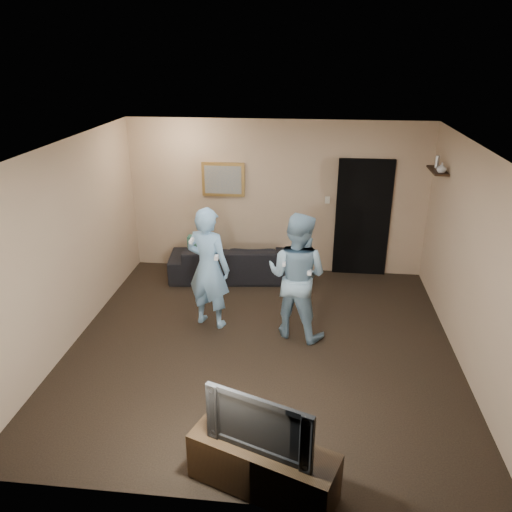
# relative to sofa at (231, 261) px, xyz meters

# --- Properties ---
(ground) EXTENTS (5.00, 5.00, 0.00)m
(ground) POSITION_rel_sofa_xyz_m (0.74, -2.05, -0.30)
(ground) COLOR black
(ground) RESTS_ON ground
(ceiling) EXTENTS (5.00, 5.00, 0.04)m
(ceiling) POSITION_rel_sofa_xyz_m (0.74, -2.05, 2.30)
(ceiling) COLOR silver
(ceiling) RESTS_ON wall_back
(wall_back) EXTENTS (5.00, 0.04, 2.60)m
(wall_back) POSITION_rel_sofa_xyz_m (0.74, 0.45, 1.00)
(wall_back) COLOR tan
(wall_back) RESTS_ON ground
(wall_front) EXTENTS (5.00, 0.04, 2.60)m
(wall_front) POSITION_rel_sofa_xyz_m (0.74, -4.55, 1.00)
(wall_front) COLOR tan
(wall_front) RESTS_ON ground
(wall_left) EXTENTS (0.04, 5.00, 2.60)m
(wall_left) POSITION_rel_sofa_xyz_m (-1.76, -2.05, 1.00)
(wall_left) COLOR tan
(wall_left) RESTS_ON ground
(wall_right) EXTENTS (0.04, 5.00, 2.60)m
(wall_right) POSITION_rel_sofa_xyz_m (3.24, -2.05, 1.00)
(wall_right) COLOR tan
(wall_right) RESTS_ON ground
(sofa) EXTENTS (2.10, 1.01, 0.59)m
(sofa) POSITION_rel_sofa_xyz_m (0.00, 0.00, 0.00)
(sofa) COLOR black
(sofa) RESTS_ON ground
(throw_pillow) EXTENTS (0.49, 0.16, 0.49)m
(throw_pillow) POSITION_rel_sofa_xyz_m (-0.47, 0.00, 0.18)
(throw_pillow) COLOR #194D3E
(throw_pillow) RESTS_ON sofa
(painting_frame) EXTENTS (0.72, 0.05, 0.57)m
(painting_frame) POSITION_rel_sofa_xyz_m (-0.16, 0.42, 1.30)
(painting_frame) COLOR olive
(painting_frame) RESTS_ON wall_back
(painting_canvas) EXTENTS (0.62, 0.01, 0.47)m
(painting_canvas) POSITION_rel_sofa_xyz_m (-0.16, 0.40, 1.30)
(painting_canvas) COLOR slate
(painting_canvas) RESTS_ON painting_frame
(doorway) EXTENTS (0.90, 0.06, 2.00)m
(doorway) POSITION_rel_sofa_xyz_m (2.19, 0.42, 0.70)
(doorway) COLOR black
(doorway) RESTS_ON ground
(light_switch) EXTENTS (0.08, 0.02, 0.12)m
(light_switch) POSITION_rel_sofa_xyz_m (1.59, 0.42, 1.00)
(light_switch) COLOR silver
(light_switch) RESTS_ON wall_back
(wall_shelf) EXTENTS (0.20, 0.60, 0.03)m
(wall_shelf) POSITION_rel_sofa_xyz_m (3.13, -0.25, 1.69)
(wall_shelf) COLOR black
(wall_shelf) RESTS_ON wall_right
(shelf_vase) EXTENTS (0.16, 0.16, 0.14)m
(shelf_vase) POSITION_rel_sofa_xyz_m (3.13, -0.46, 1.78)
(shelf_vase) COLOR #B6B6BB
(shelf_vase) RESTS_ON wall_shelf
(shelf_figurine) EXTENTS (0.06, 0.06, 0.18)m
(shelf_figurine) POSITION_rel_sofa_xyz_m (3.13, -0.14, 1.80)
(shelf_figurine) COLOR #BABBBF
(shelf_figurine) RESTS_ON wall_shelf
(tv_console) EXTENTS (1.38, 0.86, 0.47)m
(tv_console) POSITION_rel_sofa_xyz_m (0.98, -4.36, -0.05)
(tv_console) COLOR black
(tv_console) RESTS_ON ground
(television) EXTENTS (0.95, 0.46, 0.56)m
(television) POSITION_rel_sofa_xyz_m (0.98, -4.36, 0.47)
(television) COLOR black
(television) RESTS_ON tv_console
(wii_player_left) EXTENTS (0.73, 0.59, 1.73)m
(wii_player_left) POSITION_rel_sofa_xyz_m (-0.05, -1.57, 0.57)
(wii_player_left) COLOR #80B2DE
(wii_player_left) RESTS_ON ground
(wii_player_right) EXTENTS (1.02, 0.92, 1.73)m
(wii_player_right) POSITION_rel_sofa_xyz_m (1.16, -1.70, 0.57)
(wii_player_right) COLOR #7D9FB6
(wii_player_right) RESTS_ON ground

